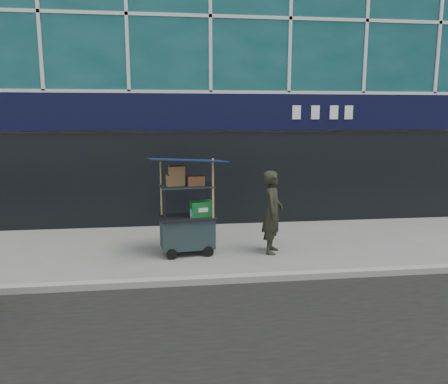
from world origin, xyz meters
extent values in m
plane|color=slate|center=(0.00, 0.00, 0.00)|extent=(80.00, 80.00, 0.00)
cube|color=#97978F|center=(0.00, -0.20, 0.06)|extent=(80.00, 0.18, 0.12)
cube|color=gray|center=(0.00, 7.00, 6.00)|extent=(16.00, 6.00, 12.00)
cube|color=black|center=(0.00, 3.86, 2.90)|extent=(15.68, 0.06, 0.90)
cube|color=black|center=(0.00, 3.90, 1.20)|extent=(15.68, 0.04, 2.40)
cube|color=#1A282C|center=(-0.73, 1.51, 0.44)|extent=(1.13, 0.75, 0.62)
cylinder|color=black|center=(-1.06, 1.14, 0.11)|extent=(0.22, 0.07, 0.21)
cylinder|color=black|center=(-0.32, 1.23, 0.11)|extent=(0.22, 0.07, 0.21)
cube|color=black|center=(-0.73, 1.51, 0.77)|extent=(1.21, 0.83, 0.04)
cylinder|color=black|center=(-1.18, 1.18, 1.08)|extent=(0.03, 0.03, 0.66)
cylinder|color=black|center=(-0.22, 1.31, 1.08)|extent=(0.03, 0.03, 0.66)
cylinder|color=black|center=(-1.25, 1.71, 1.08)|extent=(0.03, 0.03, 0.66)
cylinder|color=black|center=(-0.29, 1.83, 1.08)|extent=(0.03, 0.03, 0.66)
cube|color=#1A282C|center=(-0.73, 1.51, 1.41)|extent=(1.13, 0.75, 0.03)
cylinder|color=olive|center=(-0.22, 1.31, 0.99)|extent=(0.05, 0.05, 1.99)
cylinder|color=olive|center=(-1.25, 1.71, 0.95)|extent=(0.04, 0.04, 1.90)
cube|color=#0B193F|center=(-0.73, 1.51, 1.94)|extent=(1.63, 1.24, 0.17)
cube|color=#106A2E|center=(-0.43, 1.50, 0.94)|extent=(0.48, 0.36, 0.31)
cylinder|color=silver|center=(-0.66, 1.34, 0.87)|extent=(0.07, 0.07, 0.18)
cylinder|color=blue|center=(-0.66, 1.34, 0.97)|extent=(0.03, 0.03, 0.02)
cube|color=brown|center=(-0.96, 1.52, 1.54)|extent=(0.38, 0.31, 0.22)
cube|color=brown|center=(-0.55, 1.49, 1.52)|extent=(0.36, 0.29, 0.19)
cube|color=brown|center=(-0.93, 1.51, 1.74)|extent=(0.34, 0.27, 0.18)
imported|color=black|center=(1.01, 1.35, 0.86)|extent=(0.60, 0.73, 1.72)
camera|label=1|loc=(-1.09, -7.22, 2.82)|focal=35.00mm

